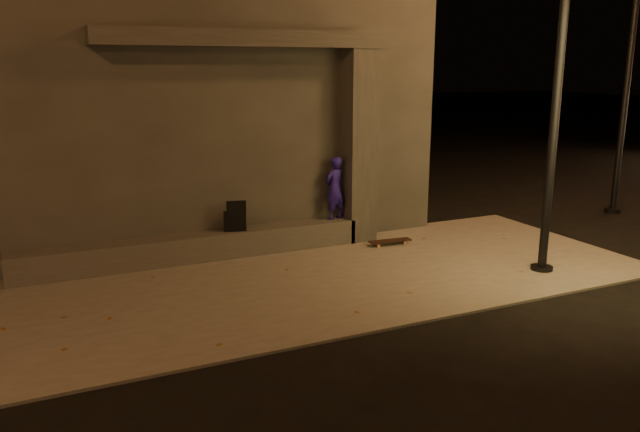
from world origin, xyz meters
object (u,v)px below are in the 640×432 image
skateboard (390,241)px  street_lamp_0 (562,33)px  backpack (235,220)px  skateboarder (335,188)px  column (359,147)px

skateboard → street_lamp_0: bearing=-51.5°
backpack → skateboarder: bearing=15.7°
column → skateboard: column is taller
skateboarder → backpack: skateboarder is taller
skateboarder → backpack: size_ratio=2.17×
column → street_lamp_0: street_lamp_0 is taller
column → street_lamp_0: (1.88, -2.97, 1.98)m
column → backpack: bearing=-180.0°
column → skateboarder: (-0.50, 0.00, -0.75)m
skateboard → street_lamp_0: 4.63m
skateboarder → column: bearing=160.1°
skateboard → street_lamp_0: street_lamp_0 is taller
skateboarder → street_lamp_0: (2.38, -2.97, 2.73)m
backpack → skateboard: bearing=2.7°
column → backpack: (-2.47, -0.00, -1.16)m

